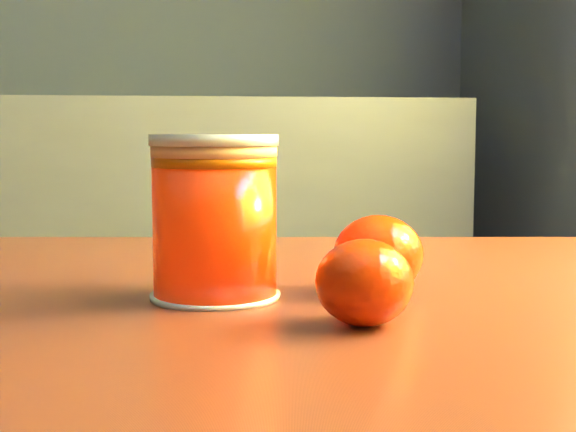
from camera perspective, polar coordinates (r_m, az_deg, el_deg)
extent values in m
cube|color=maroon|center=(0.57, -2.49, -7.64)|extent=(1.02, 0.78, 0.04)
cylinder|color=#FF2A05|center=(0.56, -5.23, -0.86)|extent=(0.09, 0.09, 0.10)
cylinder|color=#FEAC67|center=(0.56, -5.28, 4.59)|extent=(0.09, 0.09, 0.01)
cylinder|color=silver|center=(0.56, -5.28, 5.28)|extent=(0.09, 0.09, 0.01)
ellipsoid|color=red|center=(0.48, 5.45, -4.73)|extent=(0.07, 0.07, 0.05)
ellipsoid|color=red|center=(0.58, 6.44, -2.74)|extent=(0.07, 0.07, 0.06)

